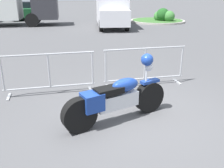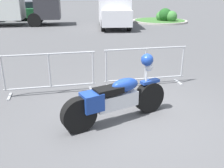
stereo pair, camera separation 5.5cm
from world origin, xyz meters
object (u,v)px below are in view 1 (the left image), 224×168
motorcycle (117,98)px  pedestrian (113,14)px  delivery_van (112,9)px  parked_car_green (21,10)px  crowd_barrier_near (49,74)px  crowd_barrier_far (145,66)px

motorcycle → pedestrian: (3.32, 13.11, 0.42)m
motorcycle → delivery_van: 13.67m
delivery_van → parked_car_green: (-6.66, 7.32, -0.47)m
parked_car_green → pedestrian: 10.02m
crowd_barrier_near → pedestrian: 12.26m
motorcycle → crowd_barrier_far: bearing=37.5°
crowd_barrier_near → crowd_barrier_far: (2.55, 0.00, 0.00)m
crowd_barrier_near → pedestrian: size_ratio=1.35×
crowd_barrier_far → parked_car_green: bearing=103.9°
crowd_barrier_near → crowd_barrier_far: 2.55m
motorcycle → parked_car_green: (-3.37, 20.57, 0.27)m
crowd_barrier_near → crowd_barrier_far: size_ratio=1.00×
motorcycle → delivery_van: (3.29, 13.25, 0.74)m
parked_car_green → pedestrian: (6.69, -7.46, 0.15)m
motorcycle → crowd_barrier_far: motorcycle is taller
motorcycle → delivery_van: delivery_van is taller
delivery_van → crowd_barrier_far: bearing=-0.4°
crowd_barrier_far → parked_car_green: size_ratio=0.49×
crowd_barrier_far → delivery_van: bearing=80.1°
motorcycle → crowd_barrier_far: 2.17m
crowd_barrier_far → delivery_van: (2.01, 11.50, 0.69)m
delivery_van → pedestrian: 0.35m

